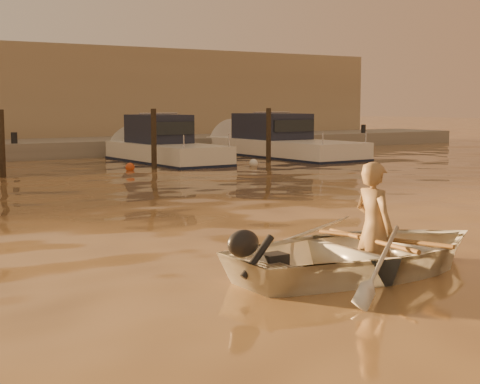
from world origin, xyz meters
TOP-DOWN VIEW (x-y plane):
  - ground_plane at (0.00, 0.00)m, footprint 160.00×160.00m
  - dinghy at (0.25, -1.26)m, footprint 3.94×2.87m
  - person at (0.35, -1.26)m, footprint 0.43×0.65m
  - outboard_motor at (-1.25, -1.22)m, footprint 0.91×0.42m
  - oar_port at (0.50, -1.26)m, footprint 0.44×2.08m
  - oar_starboard at (0.30, -1.26)m, footprint 0.48×2.07m
  - moored_boat_4 at (6.43, 16.00)m, footprint 2.22×6.87m
  - moored_boat_5 at (11.82, 16.00)m, footprint 2.62×8.66m
  - piling_2 at (-0.20, 13.80)m, footprint 0.18×0.18m
  - piling_3 at (4.80, 13.80)m, footprint 0.18×0.18m
  - piling_4 at (9.50, 13.80)m, footprint 0.18×0.18m
  - fender_d at (3.89, 13.73)m, footprint 0.30×0.30m
  - fender_e at (8.19, 12.87)m, footprint 0.30×0.30m

SIDE VIEW (x-z plane):
  - ground_plane at x=0.00m, z-range 0.00..0.00m
  - fender_d at x=3.89m, z-range -0.05..0.25m
  - fender_e at x=8.19m, z-range -0.05..0.25m
  - outboard_motor at x=-1.25m, z-range -0.07..0.63m
  - dinghy at x=0.25m, z-range -0.12..0.68m
  - oar_port at x=0.50m, z-range 0.35..0.49m
  - oar_starboard at x=0.30m, z-range 0.35..0.49m
  - person at x=0.35m, z-range -0.30..1.44m
  - moored_boat_4 at x=6.43m, z-range -0.25..1.50m
  - moored_boat_5 at x=11.82m, z-range -0.25..1.50m
  - piling_2 at x=-0.20m, z-range -0.20..2.00m
  - piling_3 at x=4.80m, z-range -0.20..2.00m
  - piling_4 at x=9.50m, z-range -0.20..2.00m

